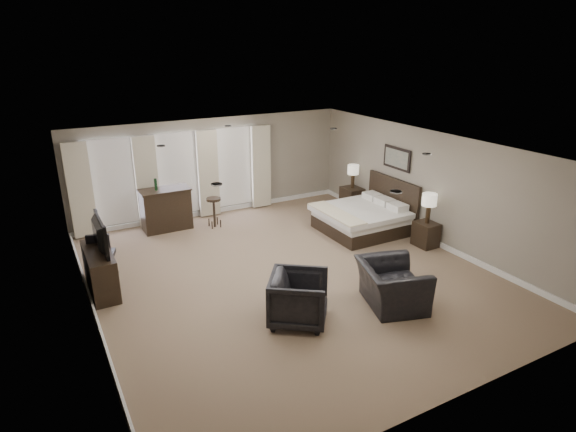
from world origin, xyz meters
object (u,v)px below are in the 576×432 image
nightstand_far (352,199)px  tv (97,247)px  bar_stool_right (214,212)px  bed (358,208)px  bar_counter (166,209)px  armchair_far (299,296)px  bar_stool_left (157,217)px  desk_chair (102,254)px  dresser (100,271)px  lamp_near (429,208)px  armchair_near (392,278)px  lamp_far (353,176)px  nightstand_near (426,234)px

nightstand_far → tv: size_ratio=0.57×
nightstand_far → bar_stool_right: 3.90m
bed → bar_counter: bed is taller
armchair_far → bed: bearing=-13.5°
tv → bar_stool_left: tv is taller
tv → bar_counter: (1.96, 2.56, -0.36)m
tv → desk_chair: desk_chair is taller
dresser → bar_counter: (1.96, 2.56, 0.12)m
tv → lamp_near: bearing=-101.2°
armchair_near → bar_counter: bearing=41.5°
lamp_far → nightstand_near: bearing=-90.0°
bar_stool_right → nightstand_near: bearing=-42.2°
dresser → desk_chair: size_ratio=1.43×
armchair_far → bar_counter: bearing=44.4°
bar_stool_right → armchair_near: bearing=-74.7°
bar_counter → bar_stool_right: bearing=-21.5°
nightstand_far → bar_stool_right: bar_stool_right is taller
lamp_far → lamp_near: bearing=-90.0°
bar_counter → bar_stool_left: bearing=169.9°
armchair_near → bar_stool_left: bearing=43.3°
nightstand_near → tv: size_ratio=0.51×
lamp_far → bar_stool_right: lamp_far is taller
nightstand_far → armchair_near: (-2.44, -4.58, 0.21)m
tv → armchair_near: size_ratio=0.92×
nightstand_near → armchair_near: armchair_near is taller
nightstand_far → lamp_near: (0.00, -2.90, 0.60)m
nightstand_far → desk_chair: desk_chair is taller
lamp_far → desk_chair: lamp_far is taller
nightstand_near → armchair_far: 4.39m
nightstand_near → lamp_far: size_ratio=0.88×
bed → bar_stool_right: bed is taller
bed → armchair_far: size_ratio=2.04×
lamp_near → armchair_near: (-2.44, -1.68, -0.39)m
bar_counter → armchair_near: bearing=-65.9°
bed → bar_stool_right: 3.61m
nightstand_far → tv: (-6.92, -1.53, 0.58)m
bed → lamp_near: (0.89, -1.45, 0.29)m
nightstand_far → dresser: bearing=-167.5°
dresser → armchair_far: bearing=-44.8°
dresser → desk_chair: 0.63m
lamp_far → tv: (-6.92, -1.53, -0.07)m
lamp_far → armchair_far: 5.98m
armchair_far → desk_chair: bearing=74.0°
lamp_near → dresser: bearing=168.8°
bed → bar_stool_right: bearing=145.4°
bed → desk_chair: 5.91m
bed → lamp_near: bearing=-58.5°
bed → lamp_far: lamp_far is taller
bed → tv: (-6.03, -0.08, 0.27)m
bar_stool_left → armchair_far: bearing=-79.2°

